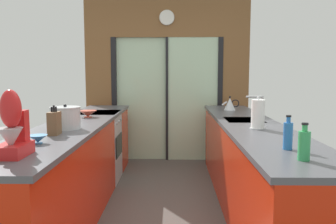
% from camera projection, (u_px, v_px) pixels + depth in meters
% --- Properties ---
extents(ground_plane, '(5.04, 7.60, 0.02)m').
position_uv_depth(ground_plane, '(164.00, 198.00, 4.05)').
color(ground_plane, '#4C4742').
extents(back_wall_unit, '(2.64, 0.12, 2.70)m').
position_uv_depth(back_wall_unit, '(167.00, 67.00, 5.67)').
color(back_wall_unit, brown).
rests_on(back_wall_unit, ground_plane).
extents(left_counter_run, '(0.62, 3.80, 0.92)m').
position_uv_depth(left_counter_run, '(73.00, 169.00, 3.55)').
color(left_counter_run, red).
rests_on(left_counter_run, ground_plane).
extents(right_counter_run, '(0.62, 3.80, 0.92)m').
position_uv_depth(right_counter_run, '(249.00, 166.00, 3.69)').
color(right_counter_run, red).
rests_on(right_counter_run, ground_plane).
extents(sink_faucet, '(0.19, 0.02, 0.27)m').
position_uv_depth(sink_faucet, '(259.00, 104.00, 3.86)').
color(sink_faucet, '#B7BABC').
rests_on(sink_faucet, right_counter_run).
extents(oven_range, '(0.60, 0.60, 0.92)m').
position_uv_depth(oven_range, '(97.00, 147.00, 4.66)').
color(oven_range, '#B7BABC').
rests_on(oven_range, ground_plane).
extents(mixing_bowl_near, '(0.14, 0.14, 0.06)m').
position_uv_depth(mixing_bowl_near, '(38.00, 139.00, 2.59)').
color(mixing_bowl_near, teal).
rests_on(mixing_bowl_near, left_counter_run).
extents(mixing_bowl_far, '(0.20, 0.20, 0.08)m').
position_uv_depth(mixing_bowl_far, '(88.00, 114.00, 4.09)').
color(mixing_bowl_far, '#BC4C38').
rests_on(mixing_bowl_far, left_counter_run).
extents(knife_block, '(0.08, 0.14, 0.25)m').
position_uv_depth(knife_block, '(54.00, 123.00, 2.94)').
color(knife_block, brown).
rests_on(knife_block, left_counter_run).
extents(stand_mixer, '(0.17, 0.27, 0.42)m').
position_uv_depth(stand_mixer, '(13.00, 131.00, 2.18)').
color(stand_mixer, red).
rests_on(stand_mixer, left_counter_run).
extents(stock_pot, '(0.28, 0.28, 0.23)m').
position_uv_depth(stock_pot, '(65.00, 118.00, 3.24)').
color(stock_pot, '#B7BABC').
rests_on(stock_pot, left_counter_run).
extents(kettle, '(0.24, 0.16, 0.19)m').
position_uv_depth(kettle, '(230.00, 104.00, 4.86)').
color(kettle, '#B7BABC').
rests_on(kettle, right_counter_run).
extents(soap_bottle_near, '(0.07, 0.07, 0.23)m').
position_uv_depth(soap_bottle_near, '(304.00, 145.00, 2.08)').
color(soap_bottle_near, '#339E56').
rests_on(soap_bottle_near, right_counter_run).
extents(soap_bottle_far, '(0.06, 0.06, 0.24)m').
position_uv_depth(soap_bottle_far, '(288.00, 135.00, 2.38)').
color(soap_bottle_far, '#286BB7').
rests_on(soap_bottle_far, right_counter_run).
extents(paper_towel_roll, '(0.14, 0.14, 0.30)m').
position_uv_depth(paper_towel_roll, '(258.00, 115.00, 3.23)').
color(paper_towel_roll, '#B7BABC').
rests_on(paper_towel_roll, right_counter_run).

